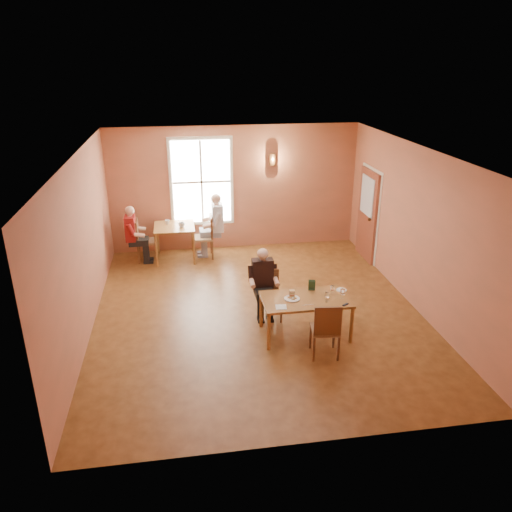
{
  "coord_description": "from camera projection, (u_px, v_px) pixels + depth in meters",
  "views": [
    {
      "loc": [
        -1.33,
        -8.24,
        4.51
      ],
      "look_at": [
        0.0,
        0.2,
        1.05
      ],
      "focal_mm": 35.0,
      "sensor_mm": 36.0,
      "label": 1
    }
  ],
  "objects": [
    {
      "name": "wall_left",
      "position": [
        83.0,
        246.0,
        8.44
      ],
      "size": [
        0.04,
        7.0,
        3.0
      ],
      "primitive_type": "cube",
      "color": "brown",
      "rests_on": "ground"
    },
    {
      "name": "diner_white",
      "position": [
        204.0,
        228.0,
        11.7
      ],
      "size": [
        0.58,
        0.58,
        1.46
      ],
      "primitive_type": null,
      "rotation": [
        0.0,
        0.0,
        1.57
      ],
      "color": "white",
      "rests_on": "ground"
    },
    {
      "name": "knife",
      "position": [
        308.0,
        305.0,
        8.18
      ],
      "size": [
        0.2,
        0.03,
        0.0
      ],
      "primitive_type": "cube",
      "rotation": [
        0.0,
        0.0,
        0.08
      ],
      "color": "white",
      "rests_on": "main_table"
    },
    {
      "name": "window",
      "position": [
        201.0,
        182.0,
        11.84
      ],
      "size": [
        1.36,
        0.1,
        1.96
      ],
      "primitive_type": "cube",
      "color": "white",
      "rests_on": "wall_back"
    },
    {
      "name": "diner_maroon",
      "position": [
        145.0,
        234.0,
        11.53
      ],
      "size": [
        0.53,
        0.53,
        1.32
      ],
      "primitive_type": null,
      "rotation": [
        0.0,
        0.0,
        -1.57
      ],
      "color": "#521817",
      "rests_on": "ground"
    },
    {
      "name": "sandwich",
      "position": [
        292.0,
        294.0,
        8.44
      ],
      "size": [
        0.1,
        0.09,
        0.11
      ],
      "primitive_type": "cube",
      "rotation": [
        0.0,
        0.0,
        -0.11
      ],
      "color": "tan",
      "rests_on": "main_table"
    },
    {
      "name": "chair_diner_main",
      "position": [
        270.0,
        296.0,
        9.02
      ],
      "size": [
        0.4,
        0.4,
        0.9
      ],
      "primitive_type": null,
      "rotation": [
        0.0,
        0.0,
        3.14
      ],
      "color": "#472C14",
      "rests_on": "ground"
    },
    {
      "name": "menu_stand",
      "position": [
        312.0,
        285.0,
        8.66
      ],
      "size": [
        0.12,
        0.08,
        0.19
      ],
      "primitive_type": "cube",
      "rotation": [
        0.0,
        0.0,
        -0.26
      ],
      "color": "#1B3822",
      "rests_on": "main_table"
    },
    {
      "name": "goblet_c",
      "position": [
        327.0,
        296.0,
        8.27
      ],
      "size": [
        0.09,
        0.09,
        0.18
      ],
      "primitive_type": null,
      "rotation": [
        0.0,
        0.0,
        -0.22
      ],
      "color": "white",
      "rests_on": "main_table"
    },
    {
      "name": "wall_right",
      "position": [
        416.0,
        228.0,
        9.3
      ],
      "size": [
        0.04,
        7.0,
        3.0
      ],
      "primitive_type": "cube",
      "color": "brown",
      "rests_on": "ground"
    },
    {
      "name": "main_table",
      "position": [
        305.0,
        317.0,
        8.53
      ],
      "size": [
        1.48,
        0.83,
        0.69
      ],
      "primitive_type": null,
      "color": "brown",
      "rests_on": "ground"
    },
    {
      "name": "goblet_b",
      "position": [
        342.0,
        293.0,
        8.36
      ],
      "size": [
        0.08,
        0.08,
        0.19
      ],
      "primitive_type": null,
      "rotation": [
        0.0,
        0.0,
        0.11
      ],
      "color": "white",
      "rests_on": "main_table"
    },
    {
      "name": "chair_diner_maroon",
      "position": [
        147.0,
        240.0,
        11.59
      ],
      "size": [
        0.44,
        0.44,
        1.0
      ],
      "primitive_type": null,
      "rotation": [
        0.0,
        0.0,
        -1.57
      ],
      "color": "brown",
      "rests_on": "ground"
    },
    {
      "name": "goblet_a",
      "position": [
        332.0,
        289.0,
        8.52
      ],
      "size": [
        0.07,
        0.07,
        0.17
      ],
      "primitive_type": null,
      "rotation": [
        0.0,
        0.0,
        0.02
      ],
      "color": "white",
      "rests_on": "main_table"
    },
    {
      "name": "cup_a",
      "position": [
        182.0,
        225.0,
        11.47
      ],
      "size": [
        0.18,
        0.18,
        0.11
      ],
      "primitive_type": "imported",
      "rotation": [
        0.0,
        0.0,
        -0.37
      ],
      "color": "silver",
      "rests_on": "second_table"
    },
    {
      "name": "wall_front",
      "position": [
        307.0,
        340.0,
        5.67
      ],
      "size": [
        6.0,
        0.04,
        3.0
      ],
      "primitive_type": "cube",
      "color": "brown",
      "rests_on": "ground"
    },
    {
      "name": "wall_back",
      "position": [
        235.0,
        188.0,
        12.07
      ],
      "size": [
        6.0,
        0.04,
        3.0
      ],
      "primitive_type": "cube",
      "color": "brown",
      "rests_on": "ground"
    },
    {
      "name": "side_plate",
      "position": [
        342.0,
        290.0,
        8.69
      ],
      "size": [
        0.19,
        0.19,
        0.01
      ],
      "primitive_type": "cylinder",
      "rotation": [
        0.0,
        0.0,
        -0.07
      ],
      "color": "white",
      "rests_on": "main_table"
    },
    {
      "name": "napkin",
      "position": [
        281.0,
        307.0,
        8.11
      ],
      "size": [
        0.2,
        0.2,
        0.01
      ],
      "primitive_type": "cube",
      "rotation": [
        0.0,
        0.0,
        -0.12
      ],
      "color": "white",
      "rests_on": "main_table"
    },
    {
      "name": "sunglasses",
      "position": [
        345.0,
        304.0,
        8.18
      ],
      "size": [
        0.12,
        0.1,
        0.02
      ],
      "primitive_type": "cube",
      "rotation": [
        0.0,
        0.0,
        0.6
      ],
      "color": "black",
      "rests_on": "main_table"
    },
    {
      "name": "cup_b",
      "position": [
        167.0,
        222.0,
        11.67
      ],
      "size": [
        0.14,
        0.14,
        0.1
      ],
      "primitive_type": "imported",
      "rotation": [
        0.0,
        0.0,
        0.39
      ],
      "color": "silver",
      "rests_on": "second_table"
    },
    {
      "name": "ceiling",
      "position": [
        258.0,
        152.0,
        8.31
      ],
      "size": [
        6.0,
        7.0,
        0.04
      ],
      "primitive_type": "cube",
      "color": "white",
      "rests_on": "wall_back"
    },
    {
      "name": "door",
      "position": [
        367.0,
        215.0,
        11.57
      ],
      "size": [
        0.12,
        1.04,
        2.1
      ],
      "primitive_type": "cube",
      "color": "maroon",
      "rests_on": "ground"
    },
    {
      "name": "diner_main",
      "position": [
        270.0,
        288.0,
        8.92
      ],
      "size": [
        0.5,
        0.5,
        1.25
      ],
      "primitive_type": null,
      "rotation": [
        0.0,
        0.0,
        3.14
      ],
      "color": "#442C24",
      "rests_on": "ground"
    },
    {
      "name": "ground",
      "position": [
        258.0,
        311.0,
        9.43
      ],
      "size": [
        6.0,
        7.0,
        0.01
      ],
      "primitive_type": "cube",
      "color": "brown",
      "rests_on": "ground"
    },
    {
      "name": "plate_food",
      "position": [
        292.0,
        298.0,
        8.37
      ],
      "size": [
        0.35,
        0.35,
        0.03
      ],
      "primitive_type": "cylinder",
      "rotation": [
        0.0,
        0.0,
        -0.4
      ],
      "color": "white",
      "rests_on": "main_table"
    },
    {
      "name": "wall_sconce",
      "position": [
        272.0,
        159.0,
        11.85
      ],
      "size": [
        0.16,
        0.16,
        0.28
      ],
      "primitive_type": "cylinder",
      "color": "brown",
      "rests_on": "wall_back"
    },
    {
      "name": "chair_empty",
      "position": [
        325.0,
        328.0,
        7.91
      ],
      "size": [
        0.47,
        0.47,
        0.96
      ],
      "primitive_type": null,
      "rotation": [
        0.0,
        0.0,
        -0.11
      ],
      "color": "#4D2D15",
      "rests_on": "ground"
    },
    {
      "name": "second_table",
      "position": [
        175.0,
        242.0,
        11.72
      ],
      "size": [
        0.92,
        0.92,
        0.82
      ],
      "primitive_type": null,
      "color": "brown",
      "rests_on": "ground"
    },
    {
      "name": "chair_diner_white",
      "position": [
        203.0,
        237.0,
        11.77
      ],
      "size": [
        0.45,
        0.45,
        1.03
      ],
      "primitive_type": null,
      "rotation": [
        0.0,
        0.0,
        1.57
      ],
      "color": "#422614",
      "rests_on": "ground"
    }
  ]
}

